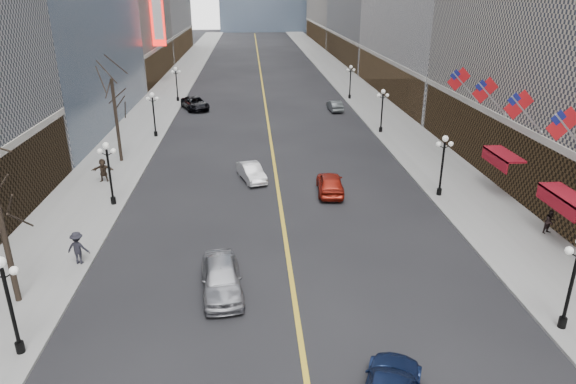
{
  "coord_description": "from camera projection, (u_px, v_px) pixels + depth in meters",
  "views": [
    {
      "loc": [
        -1.89,
        -4.28,
        14.34
      ],
      "look_at": [
        -0.38,
        16.51,
        6.06
      ],
      "focal_mm": 32.0,
      "sensor_mm": 36.0,
      "label": 1
    }
  ],
  "objects": [
    {
      "name": "streetlamp_east_3",
      "position": [
        350.0,
        78.0,
        70.29
      ],
      "size": [
        1.26,
        0.44,
        4.52
      ],
      "color": "black",
      "rests_on": "sidewalk_east"
    },
    {
      "name": "ped_east_walk",
      "position": [
        550.0,
        222.0,
        31.72
      ],
      "size": [
        0.86,
        0.66,
        1.55
      ],
      "primitive_type": "imported",
      "rotation": [
        0.0,
        0.0,
        0.38
      ],
      "color": "black",
      "rests_on": "sidewalk_east"
    },
    {
      "name": "streetlamp_east_2",
      "position": [
        382.0,
        106.0,
        53.6
      ],
      "size": [
        1.26,
        0.44,
        4.52
      ],
      "color": "black",
      "rests_on": "sidewalk_east"
    },
    {
      "name": "streetlamp_west_1",
      "position": [
        109.0,
        167.0,
        35.33
      ],
      "size": [
        1.26,
        0.44,
        4.52
      ],
      "color": "black",
      "rests_on": "sidewalk_west"
    },
    {
      "name": "streetlamp_west_2",
      "position": [
        153.0,
        110.0,
        52.01
      ],
      "size": [
        1.26,
        0.44,
        4.52
      ],
      "color": "black",
      "rests_on": "sidewalk_west"
    },
    {
      "name": "ped_west_walk",
      "position": [
        78.0,
        248.0,
        28.16
      ],
      "size": [
        1.28,
        0.69,
        1.89
      ],
      "primitive_type": "imported",
      "rotation": [
        0.0,
        0.0,
        2.98
      ],
      "color": "black",
      "rests_on": "sidewalk_west"
    },
    {
      "name": "ped_west_far",
      "position": [
        103.0,
        170.0,
        40.29
      ],
      "size": [
        1.71,
        0.49,
        1.85
      ],
      "primitive_type": "imported",
      "rotation": [
        0.0,
        0.0,
        0.0
      ],
      "color": "#2E2219",
      "rests_on": "sidewalk_west"
    },
    {
      "name": "streetlamp_east_0",
      "position": [
        574.0,
        274.0,
        22.08
      ],
      "size": [
        1.26,
        0.44,
        4.52
      ],
      "color": "black",
      "rests_on": "sidewalk_east"
    },
    {
      "name": "car_sb_mid",
      "position": [
        330.0,
        183.0,
        38.38
      ],
      "size": [
        2.22,
        4.83,
        1.61
      ],
      "primitive_type": "imported",
      "rotation": [
        0.0,
        0.0,
        3.07
      ],
      "color": "maroon",
      "rests_on": "ground"
    },
    {
      "name": "tree_west_far",
      "position": [
        113.0,
        92.0,
        43.25
      ],
      "size": [
        3.6,
        3.6,
        7.92
      ],
      "color": "#2D231C",
      "rests_on": "sidewalk_west"
    },
    {
      "name": "streetlamp_east_1",
      "position": [
        443.0,
        159.0,
        36.92
      ],
      "size": [
        1.26,
        0.44,
        4.52
      ],
      "color": "black",
      "rests_on": "sidewalk_east"
    },
    {
      "name": "car_nb_near",
      "position": [
        221.0,
        278.0,
        25.71
      ],
      "size": [
        2.55,
        5.19,
        1.7
      ],
      "primitive_type": "imported",
      "rotation": [
        0.0,
        0.0,
        0.11
      ],
      "color": "#97989E",
      "rests_on": "ground"
    },
    {
      "name": "sidewalk_east",
      "position": [
        359.0,
        93.0,
        75.19
      ],
      "size": [
        6.0,
        230.0,
        0.15
      ],
      "primitive_type": "cube",
      "color": "gray",
      "rests_on": "ground"
    },
    {
      "name": "sidewalk_west",
      "position": [
        166.0,
        96.0,
        73.3
      ],
      "size": [
        6.0,
        230.0,
        0.15
      ],
      "primitive_type": "cube",
      "color": "gray",
      "rests_on": "ground"
    },
    {
      "name": "flag_2",
      "position": [
        566.0,
        127.0,
        28.12
      ],
      "size": [
        2.87,
        0.12,
        2.87
      ],
      "color": "#B2B2B7",
      "rests_on": "ground"
    },
    {
      "name": "awning_b",
      "position": [
        564.0,
        197.0,
        29.72
      ],
      "size": [
        1.4,
        4.0,
        0.93
      ],
      "color": "maroon",
      "rests_on": "ground"
    },
    {
      "name": "theatre_marquee",
      "position": [
        156.0,
        5.0,
        78.05
      ],
      "size": [
        2.0,
        0.55,
        12.0
      ],
      "color": "red",
      "rests_on": "ground"
    },
    {
      "name": "lane_line",
      "position": [
        262.0,
        83.0,
        83.54
      ],
      "size": [
        0.25,
        200.0,
        0.02
      ],
      "primitive_type": "cube",
      "color": "gold",
      "rests_on": "ground"
    },
    {
      "name": "car_nb_far",
      "position": [
        195.0,
        103.0,
        65.16
      ],
      "size": [
        4.42,
        6.2,
        1.57
      ],
      "primitive_type": "imported",
      "rotation": [
        0.0,
        0.0,
        0.36
      ],
      "color": "black",
      "rests_on": "ground"
    },
    {
      "name": "car_sb_far",
      "position": [
        335.0,
        106.0,
        64.39
      ],
      "size": [
        1.64,
        4.11,
        1.33
      ],
      "primitive_type": "imported",
      "rotation": [
        0.0,
        0.0,
        3.2
      ],
      "color": "#4A5052",
      "rests_on": "ground"
    },
    {
      "name": "streetlamp_west_0",
      "position": [
        8.0,
        296.0,
        20.5
      ],
      "size": [
        1.26,
        0.44,
        4.52
      ],
      "color": "black",
      "rests_on": "sidewalk_west"
    },
    {
      "name": "awning_c",
      "position": [
        501.0,
        156.0,
        37.14
      ],
      "size": [
        1.4,
        4.0,
        0.93
      ],
      "color": "maroon",
      "rests_on": "ground"
    },
    {
      "name": "car_nb_mid",
      "position": [
        252.0,
        172.0,
        41.02
      ],
      "size": [
        2.54,
        4.36,
        1.36
      ],
      "primitive_type": "imported",
      "rotation": [
        0.0,
        0.0,
        0.29
      ],
      "color": "silver",
      "rests_on": "ground"
    },
    {
      "name": "flag_3",
      "position": [
        521.0,
        107.0,
        32.75
      ],
      "size": [
        2.87,
        0.12,
        2.87
      ],
      "color": "#B2B2B7",
      "rests_on": "ground"
    },
    {
      "name": "flag_4",
      "position": [
        487.0,
        93.0,
        37.39
      ],
      "size": [
        2.87,
        0.12,
        2.87
      ],
      "color": "#B2B2B7",
      "rests_on": "ground"
    },
    {
      "name": "flag_5",
      "position": [
        461.0,
        81.0,
        42.02
      ],
      "size": [
        2.87,
        0.12,
        2.87
      ],
      "color": "#B2B2B7",
      "rests_on": "ground"
    },
    {
      "name": "streetlamp_west_3",
      "position": [
        176.0,
        80.0,
        68.7
      ],
      "size": [
        1.26,
        0.44,
        4.52
      ],
      "color": "black",
      "rests_on": "sidewalk_west"
    }
  ]
}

